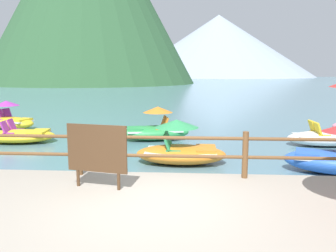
{
  "coord_description": "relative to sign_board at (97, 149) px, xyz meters",
  "views": [
    {
      "loc": [
        0.62,
        -5.45,
        2.56
      ],
      "look_at": [
        -0.09,
        5.0,
        0.9
      ],
      "focal_mm": 37.74,
      "sensor_mm": 36.0,
      "label": 1
    }
  ],
  "objects": [
    {
      "name": "ground_plane",
      "position": [
        1.1,
        39.27,
        -1.13
      ],
      "size": [
        200.0,
        200.0,
        0.0
      ],
      "primitive_type": "plane",
      "color": "slate"
    },
    {
      "name": "pedal_boat_2",
      "position": [
        0.36,
        6.62,
        -0.74
      ],
      "size": [
        2.77,
        1.69,
        1.24
      ],
      "color": "green",
      "rests_on": "ground"
    },
    {
      "name": "sign_board",
      "position": [
        0.0,
        0.0,
        0.0
      ],
      "size": [
        1.16,
        0.28,
        1.19
      ],
      "color": "silver",
      "rests_on": "promenade_dock"
    },
    {
      "name": "pedal_boat_7",
      "position": [
        -4.43,
        5.88,
        -0.89
      ],
      "size": [
        2.63,
        1.6,
        0.81
      ],
      "color": "yellow",
      "rests_on": "ground"
    },
    {
      "name": "distant_peak",
      "position": [
        11.92,
        136.53,
        10.79
      ],
      "size": [
        73.34,
        73.34,
        23.84
      ],
      "primitive_type": "cone",
      "color": "#93A3B7",
      "rests_on": "ground"
    },
    {
      "name": "pedal_boat_4",
      "position": [
        1.43,
        3.35,
        -0.73
      ],
      "size": [
        2.5,
        1.31,
        1.23
      ],
      "color": "orange",
      "rests_on": "ground"
    },
    {
      "name": "pedal_boat_1",
      "position": [
        6.31,
        6.02,
        -0.86
      ],
      "size": [
        2.64,
        1.33,
        0.84
      ],
      "color": "white",
      "rests_on": "ground"
    },
    {
      "name": "dock_railing",
      "position": [
        1.1,
        0.82,
        -0.16
      ],
      "size": [
        23.92,
        0.12,
        0.95
      ],
      "color": "brown",
      "rests_on": "promenade_dock"
    },
    {
      "name": "pedal_boat_3",
      "position": [
        -6.31,
        8.73,
        -0.73
      ],
      "size": [
        2.71,
        1.85,
        1.24
      ],
      "color": "yellow",
      "rests_on": "ground"
    }
  ]
}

